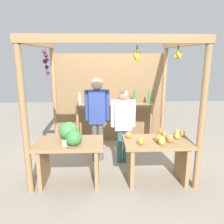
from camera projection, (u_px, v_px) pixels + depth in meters
ground_plane at (112, 159)px, 4.68m from camera, size 12.00×12.00×0.00m
market_stall at (111, 89)px, 4.80m from camera, size 2.76×2.28×2.37m
fruit_counter_left at (70, 147)px, 3.73m from camera, size 1.11×0.64×1.01m
fruit_counter_right at (157, 150)px, 3.80m from camera, size 1.11×0.64×0.87m
bottle_shelf_unit at (114, 113)px, 5.29m from camera, size 1.76×0.22×1.35m
vendor_man at (97, 112)px, 4.43m from camera, size 0.48×0.23×1.68m
vendor_woman at (123, 120)px, 4.37m from camera, size 0.48×0.20×1.47m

